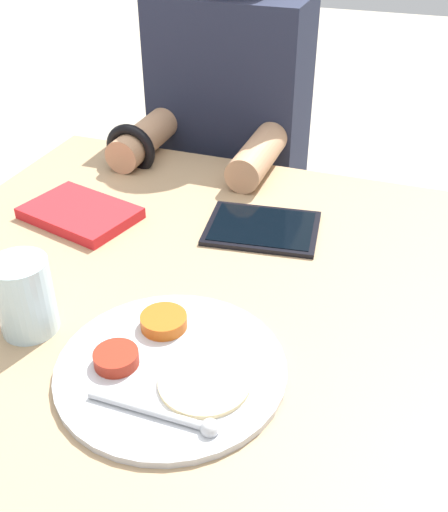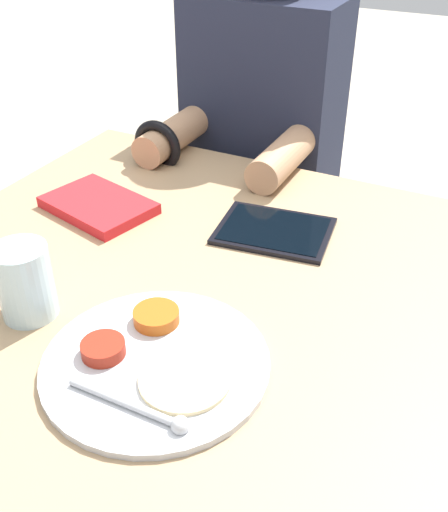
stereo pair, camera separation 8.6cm
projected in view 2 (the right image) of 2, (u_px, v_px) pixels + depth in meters
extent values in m
cube|color=#9E7F5B|center=(175.00, 470.00, 1.07)|extent=(0.94, 1.03, 0.76)
cylinder|color=#B7BABF|center=(156.00, 363.00, 0.76)|extent=(0.29, 0.29, 0.01)
cylinder|color=#B75114|center=(156.00, 316.00, 0.81)|extent=(0.06, 0.06, 0.02)
cylinder|color=maroon|center=(103.00, 349.00, 0.76)|extent=(0.06, 0.06, 0.02)
cylinder|color=beige|center=(185.00, 379.00, 0.72)|extent=(0.11, 0.11, 0.01)
cylinder|color=#B7BABF|center=(124.00, 402.00, 0.69)|extent=(0.15, 0.01, 0.01)
sphere|color=#B7BABF|center=(180.00, 425.00, 0.66)|extent=(0.02, 0.02, 0.02)
cube|color=silver|center=(99.00, 208.00, 1.09)|extent=(0.21, 0.17, 0.01)
cube|color=red|center=(98.00, 205.00, 1.09)|extent=(0.22, 0.17, 0.02)
cube|color=black|center=(274.00, 231.00, 1.03)|extent=(0.21, 0.17, 0.01)
cube|color=black|center=(274.00, 229.00, 1.02)|extent=(0.19, 0.15, 0.00)
cube|color=black|center=(256.00, 308.00, 1.72)|extent=(0.31, 0.22, 0.44)
cube|color=#1E2338|center=(263.00, 134.00, 1.42)|extent=(0.34, 0.20, 0.62)
cylinder|color=tan|center=(174.00, 135.00, 1.30)|extent=(0.07, 0.23, 0.07)
cylinder|color=tan|center=(283.00, 157.00, 1.21)|extent=(0.07, 0.23, 0.07)
torus|color=black|center=(157.00, 146.00, 1.25)|extent=(0.11, 0.02, 0.11)
cylinder|color=silver|center=(25.00, 282.00, 0.82)|extent=(0.08, 0.08, 0.11)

